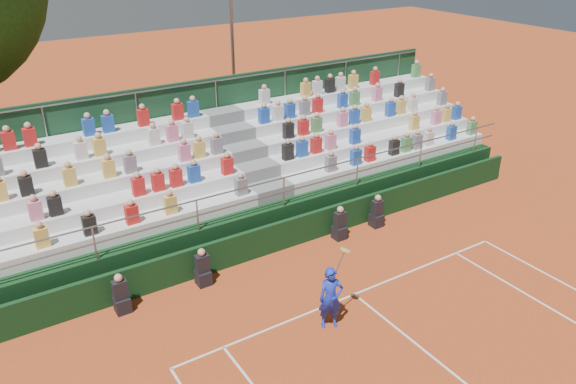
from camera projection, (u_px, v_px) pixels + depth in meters
ground at (354, 294)px, 15.83m from camera, size 90.00×90.00×0.00m
courtside_wall at (293, 232)px, 18.06m from camera, size 20.00×0.15×1.00m
line_officials at (271, 248)px, 17.19m from camera, size 9.29×0.40×1.19m
grandstand at (245, 180)px, 20.28m from camera, size 20.00×5.20×4.40m
tennis_player at (331, 298)px, 14.25m from camera, size 0.90×0.62×2.22m
floodlight_mast at (232, 40)px, 25.33m from camera, size 0.60×0.25×8.11m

